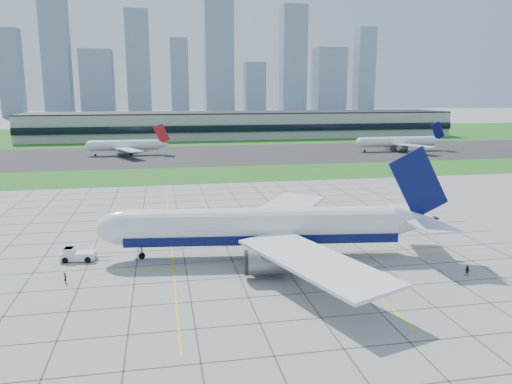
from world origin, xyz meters
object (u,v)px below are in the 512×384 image
pushback_tug (77,255)px  distant_jet_1 (126,145)px  airliner (264,227)px  distant_jet_2 (399,142)px  crew_far (467,271)px  crew_near (65,278)px

pushback_tug → distant_jet_1: bearing=97.1°
airliner → distant_jet_2: (95.92, 141.23, -0.76)m
airliner → distant_jet_2: airliner is taller
crew_far → distant_jet_2: (66.72, 156.62, 3.63)m
crew_near → distant_jet_1: (-0.09, 155.85, 3.66)m
distant_jet_1 → pushback_tug: bearing=-89.9°
crew_far → distant_jet_1: bearing=163.1°
crew_near → distant_jet_2: size_ratio=0.04×
airliner → crew_far: (29.20, -15.39, -4.39)m
crew_far → pushback_tug: bearing=-144.8°
airliner → pushback_tug: size_ratio=7.35×
pushback_tug → crew_far: pushback_tug is taller
airliner → crew_far: bearing=-20.7°
crew_far → distant_jet_1: (-61.21, 164.69, 3.63)m
airliner → distant_jet_2: bearing=62.9°
crew_far → distant_jet_2: bearing=119.6°
airliner → distant_jet_1: size_ratio=1.44×
pushback_tug → distant_jet_1: 145.48m
airliner → pushback_tug: airliner is taller
distant_jet_1 → distant_jet_2: size_ratio=0.99×
distant_jet_1 → distant_jet_2: 128.18m
pushback_tug → crew_near: (-0.06, -10.41, -0.20)m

